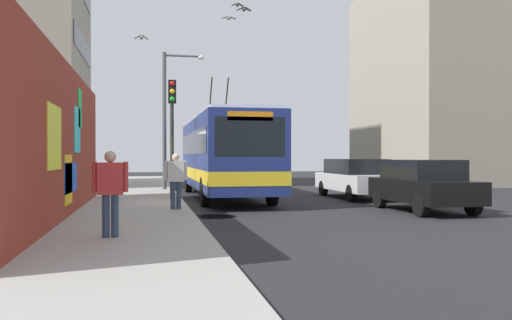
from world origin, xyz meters
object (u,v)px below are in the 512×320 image
at_px(city_bus, 224,153).
at_px(street_lamp, 169,110).
at_px(pedestrian_at_curb, 176,177).
at_px(traffic_light, 172,119).
at_px(parked_car_black, 423,184).
at_px(pedestrian_near_wall, 110,187).
at_px(parked_car_white, 356,177).

xyz_separation_m(city_bus, street_lamp, (3.84, 2.02, 2.04)).
xyz_separation_m(city_bus, pedestrian_at_curb, (-5.85, 2.23, -0.72)).
bearing_deg(traffic_light, parked_car_black, -122.91).
bearing_deg(pedestrian_at_curb, pedestrian_near_wall, 164.01).
relative_size(city_bus, traffic_light, 2.66).
height_order(pedestrian_at_curb, traffic_light, traffic_light).
height_order(pedestrian_at_curb, street_lamp, street_lamp).
height_order(city_bus, parked_car_white, city_bus).
xyz_separation_m(parked_car_black, street_lamp, (10.38, 7.22, 3.03)).
bearing_deg(pedestrian_near_wall, parked_car_black, -63.10).
xyz_separation_m(city_bus, traffic_light, (-1.79, 2.15, 1.24)).
height_order(parked_car_black, parked_car_white, same).
height_order(city_bus, pedestrian_near_wall, city_bus).
distance_m(parked_car_black, traffic_light, 9.03).
height_order(parked_car_black, street_lamp, street_lamp).
distance_m(city_bus, traffic_light, 3.06).
bearing_deg(street_lamp, city_bus, -152.24).
distance_m(pedestrian_near_wall, traffic_light, 9.61).
height_order(parked_car_black, traffic_light, traffic_light).
relative_size(pedestrian_near_wall, street_lamp, 0.26).
height_order(pedestrian_near_wall, street_lamp, street_lamp).
relative_size(city_bus, street_lamp, 1.80).
relative_size(city_bus, pedestrian_near_wall, 7.03).
bearing_deg(pedestrian_at_curb, traffic_light, -1.06).
bearing_deg(pedestrian_at_curb, parked_car_white, -58.04).
relative_size(traffic_light, street_lamp, 0.68).
distance_m(parked_car_black, pedestrian_at_curb, 7.46).
height_order(parked_car_black, pedestrian_near_wall, pedestrian_near_wall).
bearing_deg(pedestrian_at_curb, parked_car_black, -95.35).
distance_m(pedestrian_near_wall, street_lamp, 15.26).
bearing_deg(city_bus, street_lamp, 27.76).
xyz_separation_m(city_bus, parked_car_black, (-6.54, -5.20, -0.98)).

